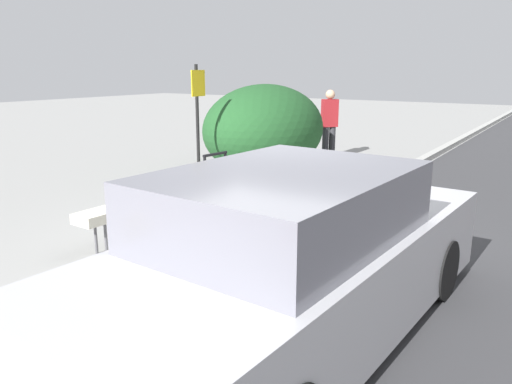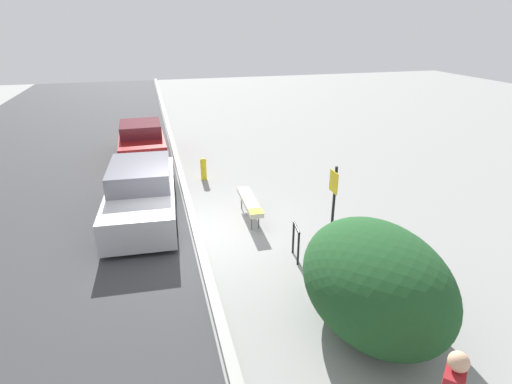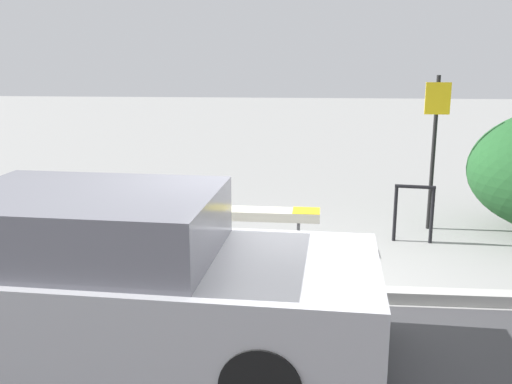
{
  "view_description": "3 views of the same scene",
  "coord_description": "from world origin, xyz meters",
  "px_view_note": "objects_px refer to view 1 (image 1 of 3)",
  "views": [
    {
      "loc": [
        -4.94,
        -3.16,
        2.22
      ],
      "look_at": [
        0.39,
        0.34,
        0.64
      ],
      "focal_mm": 35.0,
      "sensor_mm": 36.0,
      "label": 1
    },
    {
      "loc": [
        9.06,
        -0.84,
        5.03
      ],
      "look_at": [
        -0.76,
        1.79,
        0.66
      ],
      "focal_mm": 28.0,
      "sensor_mm": 36.0,
      "label": 2
    },
    {
      "loc": [
        0.16,
        -5.8,
        2.58
      ],
      "look_at": [
        -0.4,
        0.97,
        0.94
      ],
      "focal_mm": 40.0,
      "sensor_mm": 36.0,
      "label": 3
    }
  ],
  "objects_px": {
    "bike_rack": "(215,171)",
    "bench": "(141,205)",
    "sign_post": "(198,116)",
    "parked_car_near": "(293,261)",
    "pedestrian": "(329,122)"
  },
  "relations": [
    {
      "from": "sign_post",
      "to": "parked_car_near",
      "type": "bearing_deg",
      "value": -132.02
    },
    {
      "from": "bike_rack",
      "to": "pedestrian",
      "type": "distance_m",
      "value": 4.77
    },
    {
      "from": "pedestrian",
      "to": "parked_car_near",
      "type": "distance_m",
      "value": 8.69
    },
    {
      "from": "bench",
      "to": "parked_car_near",
      "type": "distance_m",
      "value": 3.0
    },
    {
      "from": "bench",
      "to": "sign_post",
      "type": "distance_m",
      "value": 3.0
    },
    {
      "from": "bench",
      "to": "sign_post",
      "type": "height_order",
      "value": "sign_post"
    },
    {
      "from": "pedestrian",
      "to": "bike_rack",
      "type": "bearing_deg",
      "value": 47.71
    },
    {
      "from": "bike_rack",
      "to": "pedestrian",
      "type": "xyz_separation_m",
      "value": [
        4.75,
        0.09,
        0.42
      ]
    },
    {
      "from": "bike_rack",
      "to": "sign_post",
      "type": "xyz_separation_m",
      "value": [
        0.36,
        0.66,
        0.88
      ]
    },
    {
      "from": "bench",
      "to": "parked_car_near",
      "type": "bearing_deg",
      "value": -107.64
    },
    {
      "from": "bike_rack",
      "to": "bench",
      "type": "bearing_deg",
      "value": -167.23
    },
    {
      "from": "bench",
      "to": "pedestrian",
      "type": "xyz_separation_m",
      "value": [
        7.0,
        0.6,
        0.43
      ]
    },
    {
      "from": "parked_car_near",
      "to": "bike_rack",
      "type": "bearing_deg",
      "value": 49.12
    },
    {
      "from": "bench",
      "to": "parked_car_near",
      "type": "relative_size",
      "value": 0.4
    },
    {
      "from": "bike_rack",
      "to": "parked_car_near",
      "type": "height_order",
      "value": "parked_car_near"
    }
  ]
}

